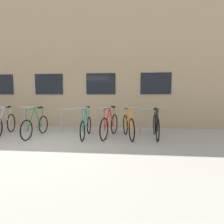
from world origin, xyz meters
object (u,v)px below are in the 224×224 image
bicycle_black (156,126)px  bicycle_red (110,125)px  bicycle_teal (86,126)px  bicycle_silver (5,124)px  bicycle_orange (128,126)px  bicycle_green (36,125)px

bicycle_black → bicycle_red: bearing=-179.0°
bicycle_teal → bicycle_silver: bicycle_silver is taller
bicycle_orange → bicycle_green: bearing=-177.8°
bicycle_teal → bicycle_orange: bearing=0.9°
bicycle_green → bicycle_silver: size_ratio=0.99×
bicycle_orange → bicycle_red: (-0.64, 0.06, 0.01)m
bicycle_teal → bicycle_silver: size_ratio=0.96×
bicycle_green → bicycle_teal: 1.77m
bicycle_teal → bicycle_red: bearing=5.9°
bicycle_teal → bicycle_silver: bearing=179.5°
bicycle_green → bicycle_orange: size_ratio=1.05×
bicycle_red → bicycle_silver: bearing=-179.2°
bicycle_green → bicycle_red: (2.58, 0.18, 0.02)m
bicycle_silver → bicycle_red: bicycle_silver is taller
bicycle_black → bicycle_teal: bearing=-177.3°
bicycle_green → bicycle_black: size_ratio=1.02×
bicycle_orange → bicycle_silver: bearing=179.9°
bicycle_silver → bicycle_orange: (4.47, -0.01, -0.00)m
bicycle_silver → bicycle_green: bearing=-5.8°
bicycle_orange → bicycle_red: bearing=174.5°
bicycle_orange → bicycle_teal: bearing=-179.1°
bicycle_black → bicycle_red: bicycle_black is taller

